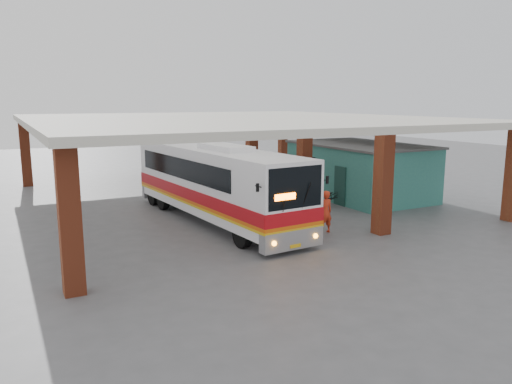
{
  "coord_description": "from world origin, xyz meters",
  "views": [
    {
      "loc": [
        -11.2,
        -18.7,
        5.59
      ],
      "look_at": [
        -1.41,
        0.0,
        1.68
      ],
      "focal_mm": 35.0,
      "sensor_mm": 36.0,
      "label": 1
    }
  ],
  "objects_px": {
    "coach_bus": "(215,183)",
    "red_chair": "(271,182)",
    "pedestrian": "(325,212)",
    "motorcycle": "(334,196)"
  },
  "relations": [
    {
      "from": "motorcycle",
      "to": "pedestrian",
      "type": "distance_m",
      "value": 5.77
    },
    {
      "from": "coach_bus",
      "to": "red_chair",
      "type": "xyz_separation_m",
      "value": [
        6.65,
        6.56,
        -1.41
      ]
    },
    {
      "from": "motorcycle",
      "to": "pedestrian",
      "type": "relative_size",
      "value": 1.04
    },
    {
      "from": "red_chair",
      "to": "motorcycle",
      "type": "bearing_deg",
      "value": -65.51
    },
    {
      "from": "pedestrian",
      "to": "red_chair",
      "type": "relative_size",
      "value": 2.07
    },
    {
      "from": "coach_bus",
      "to": "motorcycle",
      "type": "bearing_deg",
      "value": -1.95
    },
    {
      "from": "motorcycle",
      "to": "red_chair",
      "type": "distance_m",
      "value": 6.23
    },
    {
      "from": "coach_bus",
      "to": "pedestrian",
      "type": "bearing_deg",
      "value": -55.34
    },
    {
      "from": "coach_bus",
      "to": "motorcycle",
      "type": "height_order",
      "value": "coach_bus"
    },
    {
      "from": "red_chair",
      "to": "coach_bus",
      "type": "bearing_deg",
      "value": -114.53
    }
  ]
}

